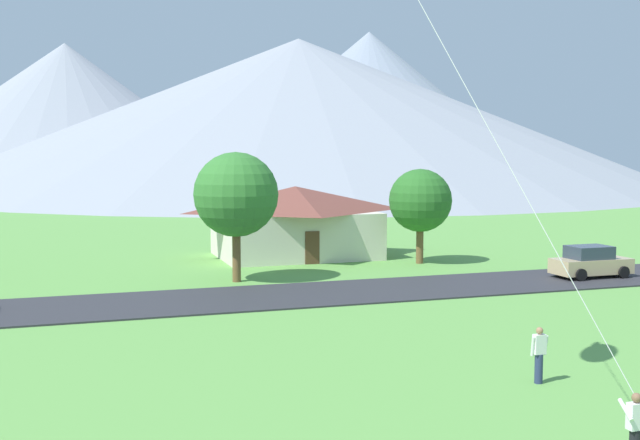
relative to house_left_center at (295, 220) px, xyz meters
The scene contains 9 objects.
road_strip 15.33m from the house_left_center, 119.82° to the right, with size 160.00×6.07×0.08m, color #2D2D33.
mountain_far_east_ridge 136.76m from the house_left_center, 95.57° to the left, with size 83.52×83.52×30.63m, color #8E939E.
mountain_west_ridge 97.29m from the house_left_center, 73.17° to the left, with size 135.83×135.83×27.61m, color #8E939E.
mountain_central_ridge 134.49m from the house_left_center, 66.17° to the left, with size 83.05×83.05×34.37m, color gray.
house_left_center is the anchor object (origin of this frame).
tree_left_of_center 10.33m from the house_left_center, 124.13° to the right, with size 4.40×4.40×6.76m.
tree_center 8.36m from the house_left_center, 39.98° to the right, with size 3.81×3.81×5.74m.
parked_car_tan_mid_west 18.31m from the house_left_center, 46.53° to the right, with size 4.22×2.11×1.68m.
watcher_person 28.67m from the house_left_center, 92.00° to the right, with size 0.56×0.24×1.68m.
Camera 1 is at (-6.54, -5.73, 6.81)m, focal length 43.59 mm.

